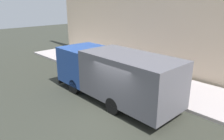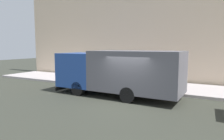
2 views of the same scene
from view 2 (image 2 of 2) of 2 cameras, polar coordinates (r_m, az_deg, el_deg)
The scene contains 6 objects.
ground at distance 11.23m, azimuth 3.83°, elevation -9.23°, with size 80.00×80.00×0.00m, color #2F3129.
sidewalk at distance 15.85m, azimuth 11.47°, elevation -4.39°, with size 4.15×30.00×0.17m, color #A89FA0.
building_facade at distance 18.13m, azimuth 14.20°, elevation 11.42°, with size 0.50×30.00×9.33m, color beige.
large_utility_truck at distance 12.66m, azimuth 1.62°, elevation -0.22°, with size 2.73×7.97×2.79m.
pedestrian_walking at distance 16.54m, azimuth -3.88°, elevation -0.38°, with size 0.49×0.49×1.72m.
street_sign_post at distance 14.03m, azimuth 10.60°, elevation 0.23°, with size 0.44×0.08×2.29m.
Camera 2 is at (-9.85, -4.45, 3.03)m, focal length 33.17 mm.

